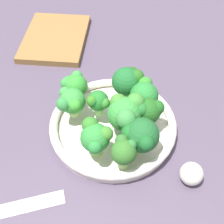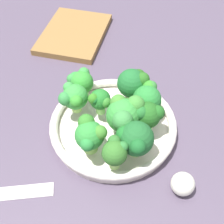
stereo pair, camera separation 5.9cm
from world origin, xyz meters
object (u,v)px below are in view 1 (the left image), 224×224
object	(u,v)px
broccoli_floret_0	(125,113)
broccoli_floret_1	(98,102)
broccoli_floret_3	(144,94)
broccoli_floret_2	(71,102)
broccoli_floret_5	(128,81)
broccoli_floret_6	(124,151)
broccoli_floret_7	(148,111)
broccoli_floret_8	(140,135)
broccoli_floret_9	(75,85)
cutting_board	(55,38)
bowl	(112,127)
broccoli_floret_4	(95,137)
garlic_bulb	(191,174)

from	to	relation	value
broccoli_floret_0	broccoli_floret_1	xyz separation A→B (cm)	(-0.22, 6.10, -0.60)
broccoli_floret_3	broccoli_floret_2	bearing A→B (deg)	133.70
broccoli_floret_5	broccoli_floret_0	bearing A→B (deg)	-149.84
broccoli_floret_3	broccoli_floret_6	xyz separation A→B (cm)	(-13.59, -4.26, 0.31)
broccoli_floret_7	broccoli_floret_8	xyz separation A→B (cm)	(-6.01, -1.98, 0.45)
broccoli_floret_9	broccoli_floret_1	bearing A→B (deg)	-100.60
broccoli_floret_2	broccoli_floret_3	size ratio (longest dim) A/B	0.98
broccoli_floret_0	cutting_board	size ratio (longest dim) A/B	0.37
broccoli_floret_1	broccoli_floret_6	world-z (taller)	broccoli_floret_6
broccoli_floret_5	cutting_board	world-z (taller)	broccoli_floret_5
broccoli_floret_0	broccoli_floret_6	distance (cm)	8.29
broccoli_floret_0	cutting_board	distance (cm)	37.06
broccoli_floret_5	broccoli_floret_8	bearing A→B (deg)	-137.74
broccoli_floret_6	broccoli_floret_7	bearing A→B (deg)	8.10
broccoli_floret_6	cutting_board	size ratio (longest dim) A/B	0.30
bowl	cutting_board	xyz separation A→B (cm)	(16.41, 30.08, -0.74)
bowl	broccoli_floret_6	xyz separation A→B (cm)	(-6.65, -7.10, 5.45)
broccoli_floret_4	broccoli_floret_8	distance (cm)	7.75
broccoli_floret_8	broccoli_floret_9	size ratio (longest dim) A/B	1.27
broccoli_floret_1	bowl	bearing A→B (deg)	-92.52
broccoli_floret_8	broccoli_floret_9	bearing A→B (deg)	78.10
broccoli_floret_3	bowl	bearing A→B (deg)	157.75
broccoli_floret_4	garlic_bulb	xyz separation A→B (cm)	(6.26, -16.19, -5.07)
broccoli_floret_3	broccoli_floret_8	size ratio (longest dim) A/B	0.90
broccoli_floret_3	broccoli_floret_6	bearing A→B (deg)	-162.60
broccoli_floret_5	broccoli_floret_7	bearing A→B (deg)	-119.93
broccoli_floret_6	cutting_board	distance (cm)	44.19
broccoli_floret_0	broccoli_floret_8	xyz separation A→B (cm)	(-2.70, -4.91, -0.23)
broccoli_floret_9	broccoli_floret_3	bearing A→B (deg)	-67.31
broccoli_floret_2	broccoli_floret_3	bearing A→B (deg)	-46.30
broccoli_floret_0	broccoli_floret_6	xyz separation A→B (cm)	(-7.02, -4.40, -0.28)
broccoli_floret_7	cutting_board	distance (cm)	38.35
broccoli_floret_1	broccoli_floret_6	size ratio (longest dim) A/B	0.93
broccoli_floret_4	broccoli_floret_7	bearing A→B (deg)	-20.57
broccoli_floret_3	cutting_board	distance (cm)	34.75
broccoli_floret_7	garlic_bulb	xyz separation A→B (cm)	(-4.59, -12.12, -4.50)
broccoli_floret_2	broccoli_floret_3	xyz separation A→B (cm)	(9.85, -10.31, -0.17)
broccoli_floret_2	broccoli_floret_7	distance (cm)	14.67
broccoli_floret_1	broccoli_floret_5	world-z (taller)	broccoli_floret_5
broccoli_floret_2	broccoli_floret_9	world-z (taller)	broccoli_floret_2
broccoli_floret_4	cutting_board	distance (cm)	39.97
broccoli_floret_0	cutting_board	world-z (taller)	broccoli_floret_0
broccoli_floret_7	cutting_board	xyz separation A→B (cm)	(12.74, 35.71, -5.79)
broccoli_floret_2	broccoli_floret_7	world-z (taller)	same
broccoli_floret_9	garlic_bulb	xyz separation A→B (cm)	(-2.36, -28.06, -4.15)
broccoli_floret_4	broccoli_floret_0	bearing A→B (deg)	-8.63
broccoli_floret_1	broccoli_floret_6	xyz separation A→B (cm)	(-6.80, -10.50, 0.32)
broccoli_floret_4	broccoli_floret_9	bearing A→B (deg)	54.01
broccoli_floret_0	broccoli_floret_2	world-z (taller)	broccoli_floret_0
broccoli_floret_4	broccoli_floret_7	distance (cm)	11.61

